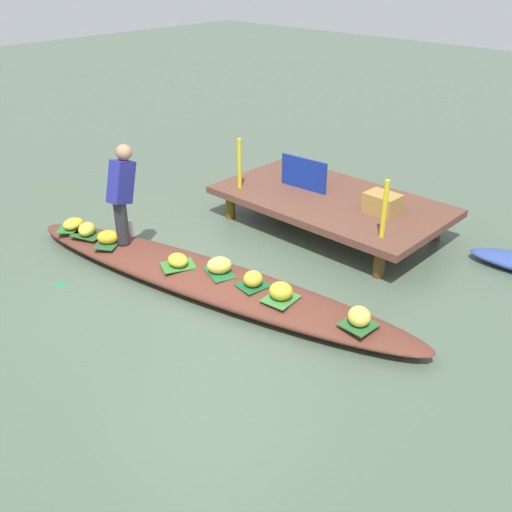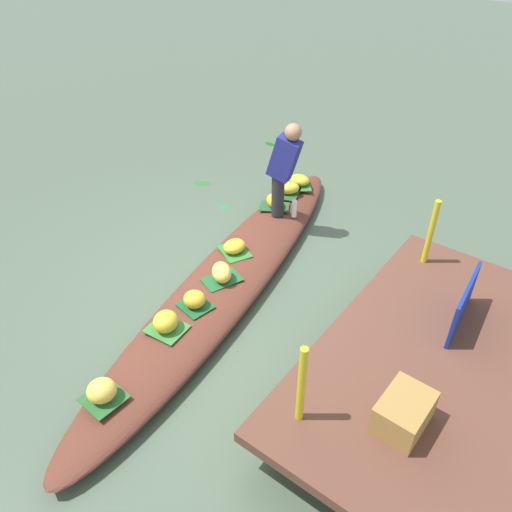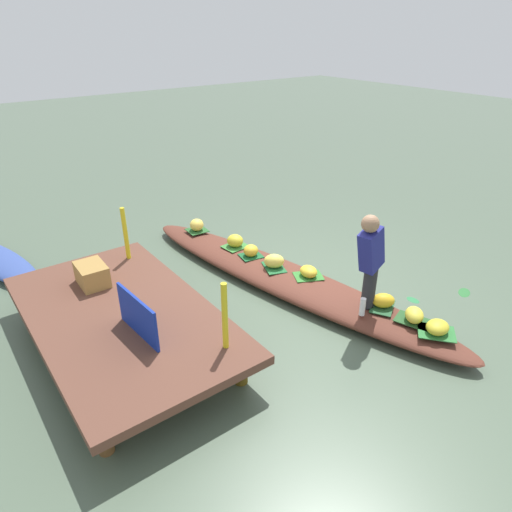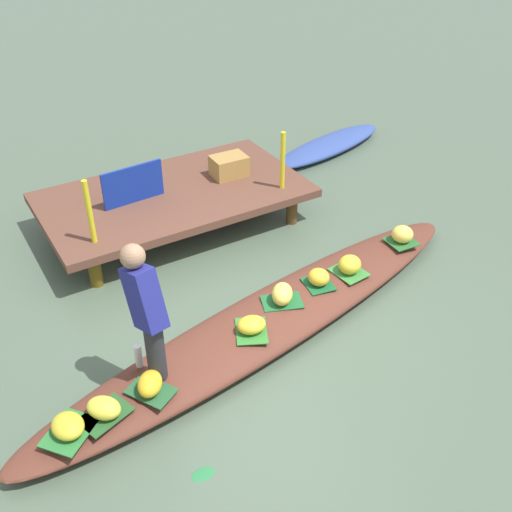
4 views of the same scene
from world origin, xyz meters
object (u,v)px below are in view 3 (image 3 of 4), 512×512
banana_bunch_4 (414,315)px  vendor_person (371,257)px  banana_bunch_0 (235,241)px  water_bottle (363,307)px  banana_bunch_5 (309,271)px  produce_crate (92,275)px  banana_bunch_3 (197,225)px  banana_bunch_7 (251,251)px  banana_bunch_2 (274,261)px  market_banner (138,316)px  banana_bunch_6 (383,301)px  banana_bunch_1 (438,327)px  vendor_boat (284,279)px

banana_bunch_4 → vendor_person: size_ratio=0.23×
banana_bunch_0 → water_bottle: size_ratio=1.13×
banana_bunch_5 → vendor_person: 1.16m
banana_bunch_4 → produce_crate: bearing=46.2°
banana_bunch_3 → vendor_person: vendor_person is taller
banana_bunch_4 → banana_bunch_7: (2.47, 0.53, 0.01)m
banana_bunch_4 → banana_bunch_7: 2.53m
banana_bunch_2 → banana_bunch_3: size_ratio=1.17×
banana_bunch_0 → market_banner: size_ratio=0.34×
banana_bunch_4 → banana_bunch_6: 0.41m
market_banner → produce_crate: (1.30, 0.03, -0.10)m
banana_bunch_2 → market_banner: market_banner is taller
banana_bunch_6 → water_bottle: (0.04, 0.33, 0.02)m
banana_bunch_5 → banana_bunch_7: size_ratio=1.21×
banana_bunch_0 → banana_bunch_3: bearing=10.4°
banana_bunch_6 → banana_bunch_7: (2.06, 0.48, 0.00)m
banana_bunch_6 → water_bottle: size_ratio=1.22×
banana_bunch_3 → water_bottle: water_bottle is taller
banana_bunch_1 → market_banner: bearing=59.0°
vendor_boat → banana_bunch_1: banana_bunch_1 is taller
banana_bunch_1 → banana_bunch_4: size_ratio=1.01×
banana_bunch_4 → water_bottle: water_bottle is taller
market_banner → vendor_person: bearing=-112.8°
banana_bunch_1 → banana_bunch_5: 1.82m
vendor_person → market_banner: (0.85, 2.51, -0.25)m
banana_bunch_4 → banana_bunch_3: bearing=10.5°
banana_bunch_7 → vendor_person: vendor_person is taller
banana_bunch_0 → produce_crate: 2.27m
vendor_person → market_banner: 2.66m
banana_bunch_6 → vendor_person: size_ratio=0.22×
market_banner → banana_bunch_1: bearing=-125.1°
banana_bunch_7 → market_banner: bearing=116.2°
banana_bunch_1 → banana_bunch_5: bearing=9.0°
water_bottle → banana_bunch_4: bearing=-139.5°
banana_bunch_2 → market_banner: (-0.61, 2.28, 0.35)m
banana_bunch_1 → vendor_person: bearing=18.3°
vendor_person → produce_crate: vendor_person is taller
vendor_boat → produce_crate: (0.86, 2.36, 0.48)m
banana_bunch_6 → market_banner: bearing=70.4°
banana_bunch_0 → banana_bunch_7: (-0.40, -0.00, -0.01)m
banana_bunch_3 → vendor_person: (-3.23, -0.45, 0.60)m
banana_bunch_6 → market_banner: (0.96, 2.71, 0.36)m
vendor_boat → banana_bunch_1: bearing=-178.7°
banana_bunch_0 → produce_crate: (-0.20, 2.25, 0.26)m
banana_bunch_7 → water_bottle: 2.03m
banana_bunch_1 → banana_bunch_3: bearing=10.1°
banana_bunch_6 → banana_bunch_4: bearing=-173.2°
vendor_boat → banana_bunch_1: (-2.11, -0.45, 0.20)m
banana_bunch_2 → banana_bunch_5: (-0.48, -0.22, -0.03)m
banana_bunch_1 → banana_bunch_3: (4.05, 0.72, 0.03)m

